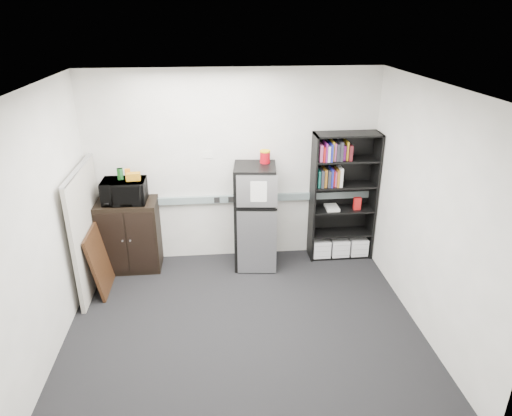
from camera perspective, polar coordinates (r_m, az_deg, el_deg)
The scene contains 18 objects.
floor at distance 5.43m, azimuth -1.51°, elevation -14.60°, with size 4.00×4.00×0.00m, color black.
wall_back at distance 6.36m, azimuth -2.80°, elevation 5.04°, with size 4.00×0.02×2.70m, color silver.
wall_right at distance 5.24m, azimuth 20.69°, elevation -0.57°, with size 0.02×3.50×2.70m, color silver.
wall_left at distance 5.02m, azimuth -25.10°, elevation -2.35°, with size 0.02×3.50×2.70m, color silver.
ceiling at distance 4.34m, azimuth -1.90°, elevation 14.85°, with size 4.00×3.50×0.02m, color white.
electrical_raceway at distance 6.48m, azimuth -2.71°, elevation 1.18°, with size 3.92×0.05×0.10m, color gray.
wall_note at distance 6.29m, azimuth -6.04°, elevation 6.64°, with size 0.14×0.00×0.10m, color white.
bookshelf at distance 6.58m, azimuth 10.77°, elevation 1.25°, with size 0.90×0.34×1.85m.
cubicle_partition at distance 6.14m, azimuth -20.36°, elevation -2.54°, with size 0.06×1.30×1.62m.
cabinet at distance 6.55m, azimuth -15.49°, elevation -3.29°, with size 0.80×0.53×1.00m.
microwave at distance 6.28m, azimuth -16.14°, elevation 2.02°, with size 0.56×0.38×0.31m, color black.
snack_box_a at distance 6.24m, azimuth -16.62°, elevation 4.10°, with size 0.07×0.05×0.15m, color #1B612A.
snack_box_b at distance 6.24m, azimuth -16.62°, elevation 4.10°, with size 0.07×0.05×0.15m, color #0B330C.
snack_box_c at distance 6.22m, azimuth -15.74°, elevation 4.11°, with size 0.07×0.05×0.14m, color #C76D12.
snack_bag at distance 6.17m, azimuth -15.10°, elevation 3.82°, with size 0.18×0.10×0.10m, color #C27E13.
refrigerator at distance 6.29m, azimuth -0.13°, elevation -1.13°, with size 0.61×0.63×1.47m.
coffee_can at distance 6.13m, azimuth 1.13°, elevation 6.54°, with size 0.14×0.14×0.19m.
framed_poster at distance 6.18m, azimuth -18.93°, elevation -6.22°, with size 0.18×0.66×0.84m.
Camera 1 is at (-0.28, -4.28, 3.33)m, focal length 32.00 mm.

